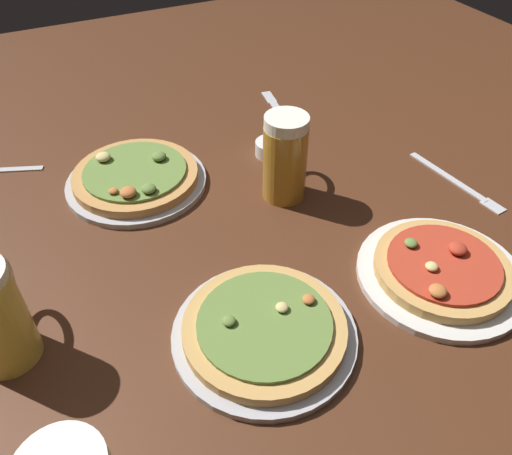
# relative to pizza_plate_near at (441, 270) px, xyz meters

# --- Properties ---
(ground_plane) EXTENTS (2.40, 2.40, 0.03)m
(ground_plane) POSITION_rel_pizza_plate_near_xyz_m (-0.22, 0.22, -0.03)
(ground_plane) COLOR #4C2816
(pizza_plate_near) EXTENTS (0.27, 0.27, 0.05)m
(pizza_plate_near) POSITION_rel_pizza_plate_near_xyz_m (0.00, 0.00, 0.00)
(pizza_plate_near) COLOR silver
(pizza_plate_near) RESTS_ON ground_plane
(pizza_plate_far) EXTENTS (0.28, 0.28, 0.05)m
(pizza_plate_far) POSITION_rel_pizza_plate_near_xyz_m (-0.37, 0.46, 0.00)
(pizza_plate_far) COLOR #B2B2B7
(pizza_plate_far) RESTS_ON ground_plane
(pizza_plate_side) EXTENTS (0.27, 0.27, 0.05)m
(pizza_plate_side) POSITION_rel_pizza_plate_near_xyz_m (-0.31, 0.02, 0.00)
(pizza_plate_side) COLOR #B2B2B7
(pizza_plate_side) RESTS_ON ground_plane
(beer_mug_pale) EXTENTS (0.11, 0.13, 0.17)m
(beer_mug_pale) POSITION_rel_pizza_plate_near_xyz_m (-0.12, 0.31, 0.07)
(beer_mug_pale) COLOR #B27A23
(beer_mug_pale) RESTS_ON ground_plane
(ramekin_sauce) EXTENTS (0.06, 0.06, 0.03)m
(ramekin_sauce) POSITION_rel_pizza_plate_near_xyz_m (-0.08, 0.44, 0.00)
(ramekin_sauce) COLOR white
(ramekin_sauce) RESTS_ON ground_plane
(fork_left) EXTENTS (0.05, 0.23, 0.01)m
(fork_left) POSITION_rel_pizza_plate_near_xyz_m (0.21, 0.18, -0.01)
(fork_left) COLOR silver
(fork_left) RESTS_ON ground_plane
(knife_right) EXTENTS (0.06, 0.23, 0.01)m
(knife_right) POSITION_rel_pizza_plate_near_xyz_m (0.02, 0.59, -0.01)
(knife_right) COLOR silver
(knife_right) RESTS_ON ground_plane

